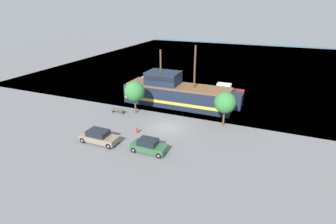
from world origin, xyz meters
TOP-DOWN VIEW (x-y plane):
  - ground_plane at (0.00, 0.00)m, footprint 160.00×160.00m
  - water_surface at (0.00, 44.00)m, footprint 80.00×80.00m
  - pirate_ship at (-1.79, 8.07)m, footprint 18.09×4.69m
  - moored_boat_dockside at (-10.25, 15.14)m, footprint 6.62×2.07m
  - moored_boat_outer at (4.13, 16.81)m, footprint 6.13×1.88m
  - parked_car_curb_front at (-5.66, -6.80)m, footprint 4.47×1.88m
  - parked_car_curb_mid at (0.48, -6.44)m, footprint 3.83×1.77m
  - fire_hydrant at (-2.85, -3.05)m, footprint 0.42×0.25m
  - bench_promenade_east at (-8.45, 1.40)m, footprint 1.80×0.45m
  - tree_row_east at (-6.18, 2.58)m, footprint 2.90×2.90m
  - tree_row_mideast at (6.51, 3.17)m, footprint 2.75×2.75m

SIDE VIEW (x-z plane):
  - ground_plane at x=0.00m, z-range 0.00..0.00m
  - water_surface at x=0.00m, z-range 0.00..0.00m
  - fire_hydrant at x=-2.85m, z-range 0.03..0.79m
  - bench_promenade_east at x=-8.45m, z-range 0.02..0.87m
  - moored_boat_dockside at x=-10.25m, z-range -0.23..1.46m
  - moored_boat_outer at x=4.13m, z-range -0.23..1.49m
  - parked_car_curb_mid at x=0.48m, z-range -0.02..1.44m
  - parked_car_curb_front at x=-5.66m, z-range -0.01..1.51m
  - pirate_ship at x=-1.79m, z-range -2.77..6.58m
  - tree_row_mideast at x=6.51m, z-range 0.91..5.50m
  - tree_row_east at x=-6.18m, z-range 0.91..5.65m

